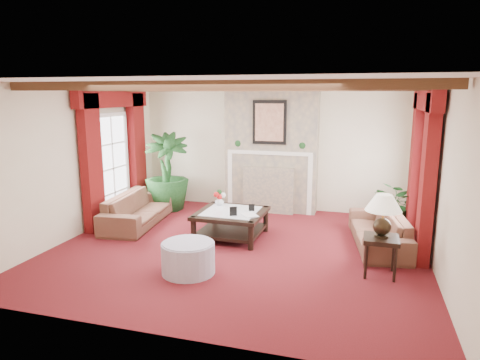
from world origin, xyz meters
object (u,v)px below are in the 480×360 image
(potted_palm, at_px, (167,188))
(sofa_right, at_px, (379,224))
(sofa_left, at_px, (138,204))
(ottoman, at_px, (188,258))
(coffee_table, at_px, (231,224))
(side_table, at_px, (380,256))

(potted_palm, bearing_deg, sofa_right, -14.28)
(potted_palm, bearing_deg, sofa_left, -94.16)
(sofa_right, relative_size, ottoman, 2.62)
(coffee_table, height_order, side_table, side_table)
(sofa_right, height_order, ottoman, sofa_right)
(sofa_right, relative_size, side_table, 3.57)
(sofa_left, distance_m, ottoman, 2.72)
(potted_palm, xyz_separation_m, coffee_table, (1.93, -1.42, -0.24))
(side_table, distance_m, ottoman, 2.73)
(sofa_left, xyz_separation_m, coffee_table, (2.01, -0.28, -0.16))
(sofa_left, relative_size, potted_palm, 1.08)
(sofa_left, relative_size, ottoman, 2.75)
(side_table, bearing_deg, sofa_left, 164.59)
(coffee_table, distance_m, ottoman, 1.67)
(potted_palm, xyz_separation_m, side_table, (4.45, -2.39, -0.20))
(sofa_right, height_order, potted_palm, potted_palm)
(sofa_right, bearing_deg, sofa_left, -98.43)
(sofa_right, xyz_separation_m, coffee_table, (-2.53, -0.29, -0.14))
(coffee_table, height_order, ottoman, coffee_table)
(potted_palm, distance_m, side_table, 5.05)
(sofa_right, height_order, coffee_table, sofa_right)
(potted_palm, bearing_deg, coffee_table, -36.34)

